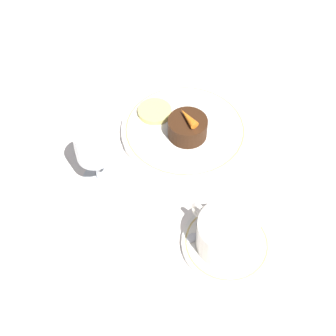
# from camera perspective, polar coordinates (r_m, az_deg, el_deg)

# --- Properties ---
(ground_plane) EXTENTS (3.00, 3.00, 0.00)m
(ground_plane) POSITION_cam_1_polar(r_m,az_deg,el_deg) (0.90, 0.20, 2.87)
(ground_plane) COLOR white
(dinner_plate) EXTENTS (0.25, 0.25, 0.01)m
(dinner_plate) POSITION_cam_1_polar(r_m,az_deg,el_deg) (0.91, 1.89, 4.77)
(dinner_plate) COLOR white
(dinner_plate) RESTS_ON ground_plane
(saucer) EXTENTS (0.15, 0.15, 0.01)m
(saucer) POSITION_cam_1_polar(r_m,az_deg,el_deg) (0.77, 7.11, -9.10)
(saucer) COLOR white
(saucer) RESTS_ON ground_plane
(coffee_cup) EXTENTS (0.12, 0.10, 0.06)m
(coffee_cup) POSITION_cam_1_polar(r_m,az_deg,el_deg) (0.74, 7.17, -7.92)
(coffee_cup) COLOR white
(coffee_cup) RESTS_ON saucer
(spoon) EXTENTS (0.02, 0.12, 0.00)m
(spoon) POSITION_cam_1_polar(r_m,az_deg,el_deg) (0.78, 4.92, -6.96)
(spoon) COLOR silver
(spoon) RESTS_ON saucer
(wine_glass) EXTENTS (0.06, 0.06, 0.12)m
(wine_glass) POSITION_cam_1_polar(r_m,az_deg,el_deg) (0.79, -9.08, 2.40)
(wine_glass) COLOR silver
(wine_glass) RESTS_ON ground_plane
(fork) EXTENTS (0.02, 0.19, 0.01)m
(fork) POSITION_cam_1_polar(r_m,az_deg,el_deg) (0.85, 10.33, -1.77)
(fork) COLOR silver
(fork) RESTS_ON ground_plane
(dessert_cake) EXTENTS (0.07, 0.07, 0.04)m
(dessert_cake) POSITION_cam_1_polar(r_m,az_deg,el_deg) (0.88, 2.39, 4.94)
(dessert_cake) COLOR #381E0F
(dessert_cake) RESTS_ON dinner_plate
(carrot_garnish) EXTENTS (0.05, 0.03, 0.02)m
(carrot_garnish) POSITION_cam_1_polar(r_m,az_deg,el_deg) (0.86, 2.45, 6.17)
(carrot_garnish) COLOR orange
(carrot_garnish) RESTS_ON dessert_cake
(pineapple_slice) EXTENTS (0.07, 0.07, 0.01)m
(pineapple_slice) POSITION_cam_1_polar(r_m,az_deg,el_deg) (0.93, -1.63, 6.92)
(pineapple_slice) COLOR #EFE075
(pineapple_slice) RESTS_ON dinner_plate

